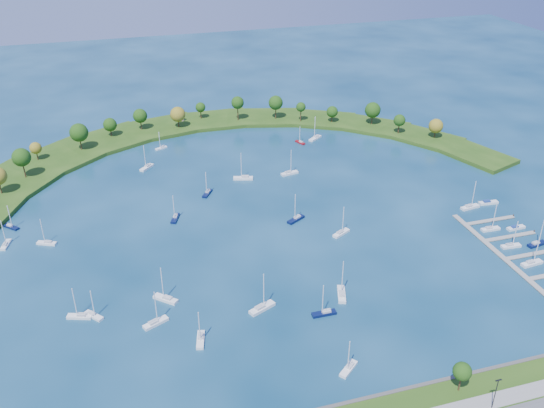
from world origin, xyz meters
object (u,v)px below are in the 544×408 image
object	(u,v)px
moored_boat_15	(161,147)
docked_boat_10	(470,206)
moored_boat_0	(315,138)
moored_boat_5	(341,232)
moored_boat_2	(243,177)
moored_boat_12	(342,294)
moored_boat_13	(349,368)
moored_boat_14	(79,316)
moored_boat_1	(11,226)
moored_boat_4	(93,315)
moored_boat_8	(207,193)
moored_boat_17	(175,217)
moored_boat_11	(289,173)
dock_system	(533,266)
docked_boat_6	(511,245)
docked_boat_9	(516,228)
moored_boat_20	(324,312)
moored_boat_6	(155,322)
docked_boat_7	(537,243)
moored_boat_7	(200,339)
moored_boat_3	(262,307)
docked_boat_11	(488,202)
moored_boat_19	(6,244)
harbor_tower	(182,117)
docked_boat_8	(490,228)
docked_boat_4	(532,263)
moored_boat_18	(296,218)
moored_boat_10	(166,298)
moored_boat_16	(47,242)
moored_boat_9	(147,167)

from	to	relation	value
moored_boat_15	docked_boat_10	size ratio (longest dim) A/B	0.74
moored_boat_0	moored_boat_5	xyz separation A→B (m)	(-24.46, -96.28, -0.04)
moored_boat_2	moored_boat_12	bearing A→B (deg)	112.11
moored_boat_13	moored_boat_14	bearing A→B (deg)	-71.28
moored_boat_1	moored_boat_4	xyz separation A→B (m)	(30.47, -67.19, 0.00)
moored_boat_8	moored_boat_17	distance (m)	25.10
moored_boat_11	dock_system	bearing A→B (deg)	-68.52
docked_boat_6	docked_boat_9	xyz separation A→B (m)	(10.46, 11.09, -0.30)
moored_boat_4	moored_boat_20	xyz separation A→B (m)	(72.04, -20.27, 0.03)
moored_boat_2	moored_boat_6	bearing A→B (deg)	76.82
moored_boat_1	docked_boat_7	xyz separation A→B (m)	(196.52, -71.89, 0.04)
moored_boat_5	moored_boat_17	world-z (taller)	moored_boat_5
moored_boat_7	docked_boat_7	size ratio (longest dim) A/B	0.97
moored_boat_2	moored_boat_3	world-z (taller)	moored_boat_3
docked_boat_7	moored_boat_5	bearing A→B (deg)	148.45
docked_boat_6	docked_boat_11	distance (m)	35.02
moored_boat_11	moored_boat_19	xyz separation A→B (m)	(-124.97, -29.26, -0.05)
harbor_tower	moored_boat_0	world-z (taller)	moored_boat_0
harbor_tower	docked_boat_9	size ratio (longest dim) A/B	0.52
docked_boat_7	moored_boat_1	bearing A→B (deg)	151.09
docked_boat_7	docked_boat_8	distance (m)	18.26
moored_boat_2	docked_boat_6	world-z (taller)	moored_boat_2
moored_boat_0	moored_boat_12	bearing A→B (deg)	36.58
docked_boat_4	docked_boat_6	distance (m)	12.32
moored_boat_1	moored_boat_7	world-z (taller)	moored_boat_7
moored_boat_7	moored_boat_12	xyz separation A→B (m)	(50.09, 8.55, 0.05)
moored_boat_2	moored_boat_6	distance (m)	106.86
moored_boat_18	docked_boat_10	bearing A→B (deg)	140.69
moored_boat_6	moored_boat_7	world-z (taller)	moored_boat_6
docked_boat_9	moored_boat_13	bearing A→B (deg)	-154.15
moored_boat_17	moored_boat_18	xyz separation A→B (m)	(48.09, -15.21, 0.03)
moored_boat_12	moored_boat_20	distance (m)	11.98
moored_boat_8	docked_boat_6	world-z (taller)	docked_boat_6
moored_boat_6	moored_boat_5	bearing A→B (deg)	-0.74
docked_boat_10	moored_boat_0	bearing A→B (deg)	103.47
moored_boat_17	moored_boat_1	bearing A→B (deg)	-79.05
moored_boat_3	moored_boat_15	xyz separation A→B (m)	(-15.01, 143.36, -0.12)
moored_boat_10	docked_boat_9	xyz separation A→B (m)	(142.43, 6.21, -0.34)
moored_boat_2	moored_boat_7	size ratio (longest dim) A/B	1.15
docked_boat_10	moored_boat_16	bearing A→B (deg)	164.49
dock_system	moored_boat_13	size ratio (longest dim) A/B	7.30
moored_boat_8	docked_boat_10	bearing A→B (deg)	98.95
moored_boat_16	moored_boat_18	distance (m)	99.33
moored_boat_11	docked_boat_9	distance (m)	103.97
moored_boat_8	docked_boat_11	world-z (taller)	moored_boat_8
moored_boat_9	moored_boat_20	distance (m)	136.43
moored_boat_15	moored_boat_5	bearing A→B (deg)	92.43
moored_boat_20	docked_boat_8	bearing A→B (deg)	-159.13
moored_boat_19	docked_boat_11	size ratio (longest dim) A/B	1.24
moored_boat_10	moored_boat_17	distance (m)	54.48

